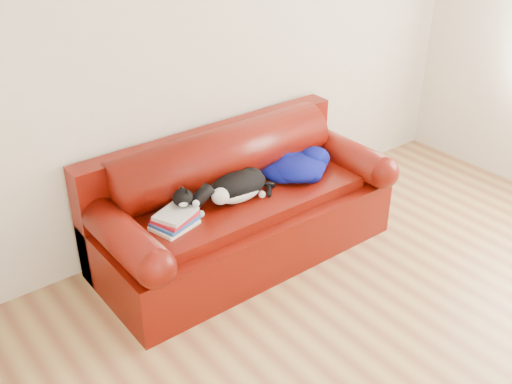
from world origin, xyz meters
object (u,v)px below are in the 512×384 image
Objects in this scene: sofa_base at (244,225)px; book_stack at (175,219)px; blanket at (298,165)px; cat at (237,187)px.

book_stack is (-0.59, -0.08, 0.31)m from sofa_base.
book_stack is 1.08m from blanket.
book_stack is 0.47× the size of cat.
sofa_base is at bearing 178.28° from blanket.
sofa_base is 0.67m from book_stack.
book_stack is at bearing 177.39° from cat.
book_stack is at bearing -176.73° from blanket.
book_stack reaches higher than sofa_base.
sofa_base is 0.59m from blanket.
cat is 0.57m from blanket.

